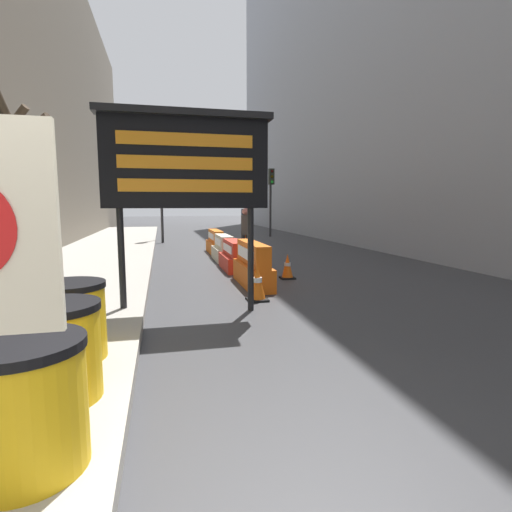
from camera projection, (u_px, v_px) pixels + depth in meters
barrel_drum_foreground at (24, 405)px, 2.35m from camera, size 0.73×0.73×0.80m
barrel_drum_middle at (55, 351)px, 3.22m from camera, size 0.73×0.73×0.80m
barrel_drum_back at (70, 321)px, 4.07m from camera, size 0.73×0.73×0.80m
message_board at (186, 163)px, 6.07m from camera, size 2.62×0.36×3.13m
jersey_barrier_orange_far at (253, 267)px, 8.60m from camera, size 0.51×1.96×0.93m
jersey_barrier_red_striped at (235, 257)px, 10.68m from camera, size 0.64×1.64×0.78m
jersey_barrier_cream at (224, 249)px, 12.54m from camera, size 0.61×1.62×0.79m
jersey_barrier_orange_near at (216, 243)px, 14.42m from camera, size 0.52×1.81×0.83m
traffic_cone_near at (257, 283)px, 7.23m from camera, size 0.37×0.37×0.67m
traffic_cone_mid at (287, 267)px, 9.39m from camera, size 0.33×0.33×0.59m
traffic_cone_far at (245, 241)px, 14.75m from camera, size 0.44×0.44×0.79m
traffic_light_near_curb at (161, 180)px, 17.88m from camera, size 0.28×0.45×3.93m
traffic_light_far_side at (271, 188)px, 21.51m from camera, size 0.28×0.45×3.65m
pedestrian_worker at (245, 229)px, 12.77m from camera, size 0.35×0.48×1.62m
pedestrian_passerby at (246, 220)px, 17.22m from camera, size 0.34×0.50×1.80m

